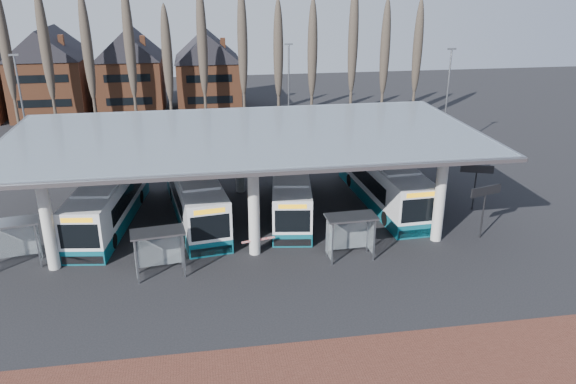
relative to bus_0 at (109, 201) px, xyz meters
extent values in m
plane|color=black|center=(9.49, -8.83, -1.65)|extent=(140.00, 140.00, 0.00)
cylinder|color=silver|center=(-2.51, -6.33, 1.35)|extent=(0.70, 0.70, 6.00)
cylinder|color=silver|center=(-2.51, 4.67, 1.35)|extent=(0.70, 0.70, 6.00)
cylinder|color=silver|center=(9.49, -6.33, 1.35)|extent=(0.70, 0.70, 6.00)
cylinder|color=silver|center=(9.49, 4.67, 1.35)|extent=(0.70, 0.70, 6.00)
cylinder|color=silver|center=(21.49, -6.33, 1.35)|extent=(0.70, 0.70, 6.00)
cylinder|color=silver|center=(21.49, 4.67, 1.35)|extent=(0.70, 0.70, 6.00)
cube|color=gray|center=(9.49, -0.83, 4.60)|extent=(32.00, 16.00, 0.12)
cube|color=silver|center=(9.49, -0.83, 4.67)|extent=(31.50, 15.50, 0.04)
cone|color=#473D33|center=(-12.51, 24.17, 5.60)|extent=(0.36, 0.36, 14.50)
ellipsoid|color=#473D33|center=(-12.51, 24.17, 7.34)|extent=(1.10, 1.10, 11.02)
cone|color=#473D33|center=(-8.51, 24.17, 5.60)|extent=(0.36, 0.36, 14.50)
ellipsoid|color=#473D33|center=(-8.51, 24.17, 7.34)|extent=(1.10, 1.10, 11.02)
cone|color=#473D33|center=(-4.51, 24.17, 5.60)|extent=(0.36, 0.36, 14.50)
ellipsoid|color=#473D33|center=(-4.51, 24.17, 7.34)|extent=(1.10, 1.10, 11.02)
cone|color=#473D33|center=(-0.51, 24.17, 5.60)|extent=(0.36, 0.36, 14.50)
ellipsoid|color=#473D33|center=(-0.51, 24.17, 7.34)|extent=(1.10, 1.10, 11.02)
cone|color=#473D33|center=(3.49, 24.17, 5.60)|extent=(0.36, 0.36, 14.50)
ellipsoid|color=#473D33|center=(3.49, 24.17, 7.34)|extent=(1.10, 1.10, 11.02)
cone|color=#473D33|center=(7.49, 24.17, 5.60)|extent=(0.36, 0.36, 14.50)
ellipsoid|color=#473D33|center=(7.49, 24.17, 7.34)|extent=(1.10, 1.10, 11.02)
cone|color=#473D33|center=(11.49, 24.17, 5.60)|extent=(0.36, 0.36, 14.50)
ellipsoid|color=#473D33|center=(11.49, 24.17, 7.34)|extent=(1.10, 1.10, 11.02)
cone|color=#473D33|center=(15.49, 24.17, 5.60)|extent=(0.36, 0.36, 14.50)
ellipsoid|color=#473D33|center=(15.49, 24.17, 7.34)|extent=(1.10, 1.10, 11.02)
cone|color=#473D33|center=(19.49, 24.17, 5.60)|extent=(0.36, 0.36, 14.50)
ellipsoid|color=#473D33|center=(19.49, 24.17, 7.34)|extent=(1.10, 1.10, 11.02)
cone|color=#473D33|center=(23.49, 24.17, 5.60)|extent=(0.36, 0.36, 14.50)
ellipsoid|color=#473D33|center=(23.49, 24.17, 7.34)|extent=(1.10, 1.10, 11.02)
cone|color=#473D33|center=(27.49, 24.17, 5.60)|extent=(0.36, 0.36, 14.50)
ellipsoid|color=#473D33|center=(27.49, 24.17, 7.34)|extent=(1.10, 1.10, 11.02)
cone|color=#473D33|center=(31.49, 24.17, 5.60)|extent=(0.36, 0.36, 14.50)
ellipsoid|color=#473D33|center=(31.49, 24.17, 7.34)|extent=(1.10, 1.10, 11.02)
cube|color=brown|center=(-11.01, 35.17, 1.85)|extent=(8.00, 10.00, 7.00)
pyramid|color=black|center=(-11.01, 35.17, 8.85)|extent=(8.30, 10.30, 3.50)
cube|color=brown|center=(-1.51, 35.17, 1.85)|extent=(8.00, 10.00, 7.00)
pyramid|color=black|center=(-1.51, 35.17, 8.85)|extent=(8.30, 10.30, 3.50)
cube|color=brown|center=(7.99, 35.17, 1.85)|extent=(8.00, 10.00, 7.00)
pyramid|color=black|center=(7.99, 35.17, 8.85)|extent=(8.30, 10.30, 3.50)
cylinder|color=slate|center=(-8.51, 13.17, 3.35)|extent=(0.16, 0.16, 10.00)
cube|color=slate|center=(-8.51, 13.17, 8.45)|extent=(0.80, 0.15, 0.15)
cylinder|color=slate|center=(15.49, 17.17, 3.35)|extent=(0.16, 0.16, 10.00)
cube|color=slate|center=(15.49, 17.17, 8.45)|extent=(0.80, 0.15, 0.15)
cylinder|color=slate|center=(29.49, 11.17, 3.35)|extent=(0.16, 0.16, 10.00)
cube|color=slate|center=(29.49, 11.17, 8.45)|extent=(0.80, 0.15, 0.15)
cube|color=white|center=(-0.01, -0.08, 0.24)|extent=(4.40, 12.81, 2.93)
cube|color=#0C5260|center=(-0.01, -0.08, -1.18)|extent=(4.42, 12.83, 0.94)
cube|color=white|center=(-0.01, -0.08, 1.75)|extent=(3.43, 7.80, 0.19)
cube|color=black|center=(0.06, 0.44, 0.34)|extent=(3.95, 9.33, 1.15)
cube|color=black|center=(-0.89, -6.28, 0.29)|extent=(2.33, 0.39, 1.57)
cube|color=black|center=(0.86, 6.11, 0.34)|extent=(2.25, 0.38, 1.26)
cube|color=#E99F0C|center=(-0.89, -6.28, 1.34)|extent=(1.86, 0.31, 0.31)
cube|color=black|center=(-0.88, -6.27, -1.28)|extent=(2.52, 0.44, 0.52)
cylinder|color=black|center=(-1.76, -3.85, -1.14)|extent=(0.43, 1.04, 1.00)
cylinder|color=black|center=(0.63, -4.19, -1.14)|extent=(0.43, 1.04, 1.00)
cylinder|color=black|center=(-0.70, 3.71, -1.14)|extent=(0.43, 1.04, 1.00)
cylinder|color=black|center=(1.70, 3.38, -1.14)|extent=(0.43, 1.04, 1.00)
cube|color=white|center=(5.90, -0.01, 0.28)|extent=(4.51, 13.10, 3.00)
cube|color=#0C5260|center=(5.90, -0.01, -1.17)|extent=(4.53, 13.12, 0.96)
cube|color=white|center=(5.90, -0.01, 1.83)|extent=(3.52, 7.97, 0.19)
cube|color=black|center=(5.83, 0.52, 0.39)|extent=(4.04, 9.54, 1.18)
cube|color=black|center=(6.80, -6.35, 0.33)|extent=(2.39, 0.40, 1.61)
cube|color=black|center=(5.00, 6.32, 0.39)|extent=(2.31, 0.39, 1.28)
cube|color=#E99F0C|center=(6.80, -6.35, 1.40)|extent=(1.90, 0.32, 0.32)
cube|color=black|center=(6.80, -6.34, -1.27)|extent=(2.58, 0.45, 0.54)
cylinder|color=black|center=(5.25, -4.21, -1.13)|extent=(0.44, 1.06, 1.03)
cylinder|color=black|center=(7.70, -3.86, -1.13)|extent=(0.44, 1.06, 1.03)
cylinder|color=black|center=(4.15, 3.52, -1.13)|extent=(0.44, 1.06, 1.03)
cylinder|color=black|center=(6.60, 3.87, -1.13)|extent=(0.44, 1.06, 1.03)
cube|color=white|center=(12.82, -0.01, 0.15)|extent=(4.25, 12.23, 2.80)
cube|color=#0C5260|center=(12.82, -0.01, -1.20)|extent=(4.28, 12.26, 0.90)
cube|color=white|center=(12.82, -0.01, 1.60)|extent=(3.31, 7.45, 0.18)
cube|color=black|center=(12.89, 0.48, 0.25)|extent=(3.81, 8.92, 1.10)
cube|color=black|center=(11.96, -5.93, 0.20)|extent=(2.23, 0.38, 1.50)
cube|color=black|center=(13.68, 5.90, 0.25)|extent=(2.15, 0.37, 1.20)
cube|color=#E99F0C|center=(11.96, -5.93, 1.20)|extent=(1.77, 0.31, 0.30)
cube|color=black|center=(11.96, -5.92, -1.30)|extent=(2.41, 0.43, 0.50)
cylinder|color=black|center=(11.13, -3.61, -1.17)|extent=(0.42, 0.99, 0.96)
cylinder|color=black|center=(13.41, -3.94, -1.17)|extent=(0.42, 0.99, 0.96)
cylinder|color=black|center=(12.18, 3.61, -1.17)|extent=(0.42, 0.99, 0.96)
cylinder|color=black|center=(14.47, 3.28, -1.17)|extent=(0.42, 0.99, 0.96)
cube|color=white|center=(20.00, 0.58, 0.32)|extent=(3.44, 13.21, 3.05)
cube|color=#0C5260|center=(20.00, 0.58, -1.16)|extent=(3.46, 13.23, 0.98)
cube|color=white|center=(20.00, 0.58, 1.90)|extent=(2.89, 7.97, 0.20)
cube|color=black|center=(19.98, 1.12, 0.42)|extent=(3.30, 9.55, 1.20)
cube|color=black|center=(20.33, -5.93, 0.37)|extent=(2.45, 0.19, 1.64)
cube|color=black|center=(19.68, 7.09, 0.42)|extent=(2.36, 0.18, 1.31)
cube|color=#E99F0C|center=(20.33, -5.93, 1.46)|extent=(1.95, 0.15, 0.33)
cube|color=black|center=(20.33, -5.92, -1.27)|extent=(2.64, 0.22, 0.55)
cylinder|color=black|center=(18.96, -3.62, -1.12)|extent=(0.36, 1.06, 1.05)
cylinder|color=black|center=(21.47, -3.50, -1.12)|extent=(0.36, 1.06, 1.05)
cylinder|color=black|center=(18.55, 4.33, -1.12)|extent=(0.36, 1.06, 1.05)
cylinder|color=black|center=(21.07, 4.45, -1.12)|extent=(0.36, 1.06, 1.05)
cube|color=gray|center=(-3.33, -6.07, -0.25)|extent=(0.10, 0.10, 2.79)
cube|color=gray|center=(-3.55, -4.86, -0.25)|extent=(0.10, 0.10, 2.79)
cube|color=gray|center=(-4.76, -5.70, 1.20)|extent=(3.36, 2.10, 0.11)
cube|color=silver|center=(-4.88, -5.04, -0.20)|extent=(2.64, 0.53, 2.23)
cube|color=silver|center=(-3.39, -5.45, -0.20)|extent=(0.27, 1.22, 2.23)
cube|color=gray|center=(2.60, -8.99, -0.29)|extent=(0.10, 0.10, 2.71)
cube|color=gray|center=(5.18, -8.66, -0.29)|extent=(0.10, 0.10, 2.71)
cube|color=gray|center=(2.45, -7.80, -0.29)|extent=(0.10, 0.10, 2.71)
cube|color=gray|center=(5.03, -7.47, -0.29)|extent=(0.10, 0.10, 2.71)
cube|color=gray|center=(3.81, -8.23, 1.12)|extent=(3.21, 1.89, 0.11)
cube|color=silver|center=(3.73, -7.59, -0.24)|extent=(2.59, 0.37, 2.17)
cube|color=silver|center=(2.47, -8.40, -0.24)|extent=(0.19, 1.19, 2.17)
cube|color=silver|center=(5.16, -8.06, -0.24)|extent=(0.19, 1.19, 2.17)
cube|color=gray|center=(13.92, -8.58, -0.28)|extent=(0.09, 0.09, 2.73)
cube|color=gray|center=(16.53, -8.47, -0.28)|extent=(0.09, 0.09, 2.73)
cube|color=gray|center=(13.87, -7.38, -0.28)|extent=(0.09, 0.09, 2.73)
cube|color=gray|center=(16.48, -7.27, -0.28)|extent=(0.09, 0.09, 2.73)
cube|color=gray|center=(15.20, -7.93, 1.13)|extent=(3.12, 1.66, 0.11)
cube|color=silver|center=(15.17, -7.27, -0.23)|extent=(2.62, 0.16, 2.18)
cube|color=silver|center=(13.84, -7.98, -0.23)|extent=(0.09, 1.20, 2.18)
cube|color=silver|center=(16.56, -7.87, -0.23)|extent=(0.09, 1.20, 2.18)
cylinder|color=black|center=(24.54, -6.47, 0.13)|extent=(0.11, 0.11, 3.56)
cube|color=black|center=(24.54, -6.47, 1.69)|extent=(2.38, 0.85, 0.61)
cylinder|color=black|center=(26.27, -1.86, 0.05)|extent=(0.11, 0.11, 3.39)
cube|color=black|center=(26.27, -1.86, 1.53)|extent=(2.24, 0.90, 0.58)
cube|color=black|center=(9.72, -5.89, -1.11)|extent=(0.08, 0.08, 1.08)
cube|color=red|center=(9.72, -6.39, -0.71)|extent=(2.14, 0.57, 0.10)
camera|label=1|loc=(6.50, -37.76, 14.67)|focal=35.00mm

